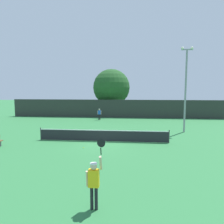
# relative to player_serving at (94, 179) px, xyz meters

# --- Properties ---
(ground_plane) EXTENTS (120.00, 120.00, 0.00)m
(ground_plane) POSITION_rel_player_serving_xyz_m (-1.05, 9.69, -1.16)
(ground_plane) COLOR #2D723D
(tennis_net) EXTENTS (10.80, 0.08, 1.07)m
(tennis_net) POSITION_rel_player_serving_xyz_m (-1.05, 9.69, -0.65)
(tennis_net) COLOR #232328
(tennis_net) RESTS_ON ground
(perimeter_fence) EXTENTS (32.25, 0.12, 2.71)m
(perimeter_fence) POSITION_rel_player_serving_xyz_m (-1.05, 24.05, 0.20)
(perimeter_fence) COLOR #2D332D
(perimeter_fence) RESTS_ON ground
(player_serving) EXTENTS (0.67, 0.40, 2.60)m
(player_serving) POSITION_rel_player_serving_xyz_m (0.00, 0.00, 0.00)
(player_serving) COLOR yellow
(player_serving) RESTS_ON ground
(player_receiving) EXTENTS (0.57, 0.23, 1.55)m
(player_receiving) POSITION_rel_player_serving_xyz_m (-3.23, 21.53, -0.22)
(player_receiving) COLOR blue
(player_receiving) RESTS_ON ground
(tennis_ball) EXTENTS (0.07, 0.07, 0.07)m
(tennis_ball) POSITION_rel_player_serving_xyz_m (-2.21, 7.62, -1.12)
(tennis_ball) COLOR #CCE033
(tennis_ball) RESTS_ON ground
(light_pole) EXTENTS (1.18, 0.28, 8.39)m
(light_pole) POSITION_rel_player_serving_xyz_m (6.58, 14.20, 3.61)
(light_pole) COLOR gray
(light_pole) RESTS_ON ground
(large_tree) EXTENTS (6.08, 6.08, 7.60)m
(large_tree) POSITION_rel_player_serving_xyz_m (-2.13, 27.62, 3.39)
(large_tree) COLOR brown
(large_tree) RESTS_ON ground
(parked_car_near) EXTENTS (2.26, 4.35, 1.69)m
(parked_car_near) POSITION_rel_player_serving_xyz_m (-8.72, 30.90, -0.38)
(parked_car_near) COLOR #B7B7BC
(parked_car_near) RESTS_ON ground
(parked_car_mid) EXTENTS (1.96, 4.23, 1.69)m
(parked_car_mid) POSITION_rel_player_serving_xyz_m (0.67, 30.68, -0.38)
(parked_car_mid) COLOR #B7B7BC
(parked_car_mid) RESTS_ON ground
(parked_car_far) EXTENTS (2.13, 4.30, 1.69)m
(parked_car_far) POSITION_rel_player_serving_xyz_m (5.69, 32.07, -0.38)
(parked_car_far) COLOR red
(parked_car_far) RESTS_ON ground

